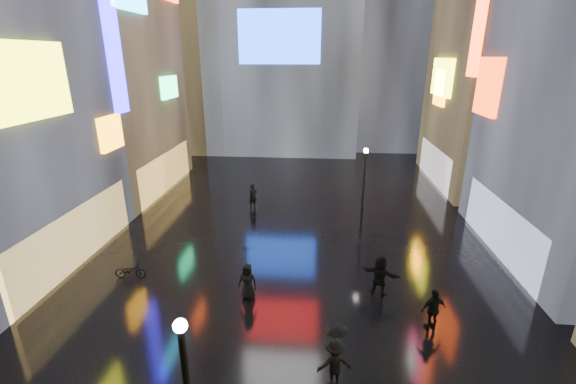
# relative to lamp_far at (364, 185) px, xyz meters

# --- Properties ---
(ground) EXTENTS (140.00, 140.00, 0.00)m
(ground) POSITION_rel_lamp_far_xyz_m (-3.93, 0.53, -2.94)
(ground) COLOR black
(ground) RESTS_ON ground
(building_left_far) EXTENTS (10.28, 12.00, 22.00)m
(building_left_far) POSITION_rel_lamp_far_xyz_m (-19.91, 6.53, 8.04)
(building_left_far) COLOR black
(building_left_far) RESTS_ON ground
(building_right_far) EXTENTS (10.28, 12.00, 28.00)m
(building_right_far) POSITION_rel_lamp_far_xyz_m (12.04, 10.52, 11.03)
(building_right_far) COLOR black
(building_right_far) RESTS_ON ground
(tower_flank_left) EXTENTS (10.00, 10.00, 26.00)m
(tower_flank_left) POSITION_rel_lamp_far_xyz_m (-17.93, 22.53, 10.06)
(tower_flank_left) COLOR black
(tower_flank_left) RESTS_ON ground
(lamp_far) EXTENTS (0.30, 0.30, 5.20)m
(lamp_far) POSITION_rel_lamp_far_xyz_m (0.00, 0.00, 0.00)
(lamp_far) COLOR black
(lamp_far) RESTS_ON ground
(pedestrian_2) EXTENTS (1.25, 0.90, 1.75)m
(pedestrian_2) POSITION_rel_lamp_far_xyz_m (-2.01, -12.31, -2.07)
(pedestrian_2) COLOR black
(pedestrian_2) RESTS_ON ground
(pedestrian_3) EXTENTS (1.12, 0.72, 1.77)m
(pedestrian_3) POSITION_rel_lamp_far_xyz_m (1.95, -9.15, -2.06)
(pedestrian_3) COLOR black
(pedestrian_3) RESTS_ON ground
(pedestrian_4) EXTENTS (0.90, 0.64, 1.71)m
(pedestrian_4) POSITION_rel_lamp_far_xyz_m (-5.71, -7.78, -2.09)
(pedestrian_4) COLOR black
(pedestrian_4) RESTS_ON ground
(pedestrian_5) EXTENTS (1.86, 1.19, 1.92)m
(pedestrian_5) POSITION_rel_lamp_far_xyz_m (0.16, -6.95, -1.99)
(pedestrian_5) COLOR black
(pedestrian_5) RESTS_ON ground
(pedestrian_6) EXTENTS (0.77, 0.77, 1.81)m
(pedestrian_6) POSITION_rel_lamp_far_xyz_m (-7.33, 2.96, -2.04)
(pedestrian_6) COLOR black
(pedestrian_6) RESTS_ON ground
(umbrella_1) EXTENTS (0.85, 0.85, 0.61)m
(umbrella_1) POSITION_rel_lamp_far_xyz_m (-2.01, -12.31, -0.89)
(umbrella_1) COLOR black
(umbrella_1) RESTS_ON pedestrian_2
(umbrella_2) EXTENTS (1.31, 1.30, 0.86)m
(umbrella_2) POSITION_rel_lamp_far_xyz_m (-5.71, -7.78, -0.80)
(umbrella_2) COLOR black
(umbrella_2) RESTS_ON pedestrian_4
(bicycle) EXTENTS (1.56, 0.64, 0.80)m
(bicycle) POSITION_rel_lamp_far_xyz_m (-11.72, -6.63, -2.54)
(bicycle) COLOR black
(bicycle) RESTS_ON ground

